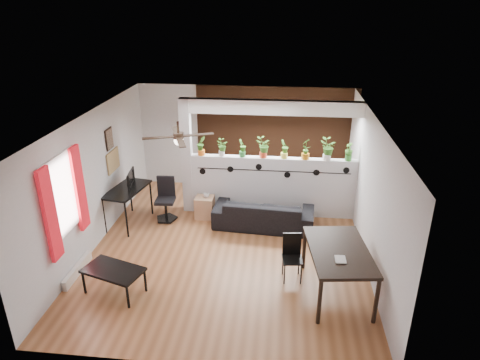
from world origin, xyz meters
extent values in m
cube|color=brown|center=(0.00, 0.00, -0.05)|extent=(6.30, 7.10, 0.10)
cube|color=#B7B7BA|center=(0.00, 3.02, 1.30)|extent=(6.30, 0.04, 2.90)
cube|color=#B7B7BA|center=(0.00, -3.02, 1.30)|extent=(6.30, 0.04, 2.90)
cube|color=#B7B7BA|center=(-2.62, 0.00, 1.30)|extent=(0.04, 7.10, 2.90)
cube|color=#B7B7BA|center=(2.62, 0.00, 1.30)|extent=(0.04, 7.10, 2.90)
cube|color=white|center=(0.00, 0.00, 2.65)|extent=(6.30, 7.10, 0.10)
cube|color=#BCBCC1|center=(0.80, 1.50, 0.68)|extent=(3.60, 0.18, 1.35)
cube|color=white|center=(0.80, 1.50, 2.45)|extent=(3.60, 0.18, 0.30)
cube|color=#BCBCC1|center=(-1.11, 1.50, 1.30)|extent=(0.22, 0.20, 2.60)
cube|color=#A0552E|center=(0.80, 2.97, 1.30)|extent=(3.90, 0.05, 2.60)
cube|color=black|center=(0.80, 1.40, 1.08)|extent=(3.31, 0.01, 0.02)
cylinder|color=black|center=(-0.75, 1.40, 1.00)|extent=(0.14, 0.01, 0.14)
cylinder|color=black|center=(-0.13, 1.40, 1.08)|extent=(0.14, 0.01, 0.14)
cylinder|color=black|center=(0.49, 1.40, 1.16)|extent=(0.14, 0.01, 0.14)
cylinder|color=black|center=(1.11, 1.40, 1.00)|extent=(0.14, 0.01, 0.14)
cylinder|color=black|center=(1.73, 1.40, 1.08)|extent=(0.14, 0.01, 0.14)
cylinder|color=black|center=(2.35, 1.40, 1.16)|extent=(0.14, 0.01, 0.14)
cube|color=white|center=(-2.58, -1.20, 1.55)|extent=(0.02, 0.95, 1.25)
cube|color=white|center=(-2.57, -1.20, 1.55)|extent=(0.04, 1.05, 1.35)
cube|color=red|center=(-2.53, -1.70, 1.45)|extent=(0.06, 0.30, 1.55)
cube|color=red|center=(-2.53, -0.70, 1.45)|extent=(0.06, 0.30, 1.55)
cube|color=silver|center=(-2.54, -1.20, 0.09)|extent=(0.08, 1.00, 0.18)
cube|color=#9A7A4A|center=(-2.58, 0.95, 1.35)|extent=(0.03, 0.60, 0.45)
cube|color=#8C7259|center=(-2.58, 0.90, 1.85)|extent=(0.03, 0.30, 0.40)
cube|color=black|center=(-2.58, 0.90, 1.85)|extent=(0.02, 0.34, 0.44)
cylinder|color=black|center=(-0.80, -0.30, 2.50)|extent=(0.04, 0.04, 0.20)
cylinder|color=black|center=(-0.80, -0.30, 2.35)|extent=(0.18, 0.18, 0.10)
sphere|color=white|center=(-0.80, -0.30, 2.26)|extent=(0.17, 0.17, 0.17)
cube|color=black|center=(-0.48, -0.18, 2.34)|extent=(0.55, 0.29, 0.01)
cube|color=black|center=(-0.92, 0.02, 2.34)|extent=(0.29, 0.55, 0.01)
cube|color=black|center=(-1.12, -0.42, 2.34)|extent=(0.55, 0.29, 0.01)
cube|color=black|center=(-0.68, -0.62, 2.34)|extent=(0.29, 0.55, 0.01)
cylinder|color=orange|center=(-0.78, 1.50, 1.41)|extent=(0.15, 0.15, 0.12)
imported|color=#225017|center=(-0.78, 1.50, 1.62)|extent=(0.28, 0.27, 0.33)
cylinder|color=silver|center=(-0.33, 1.50, 1.41)|extent=(0.13, 0.13, 0.12)
imported|color=#225017|center=(-0.33, 1.50, 1.59)|extent=(0.21, 0.18, 0.27)
cylinder|color=#2F823B|center=(0.12, 1.50, 1.41)|extent=(0.14, 0.14, 0.12)
imported|color=#225017|center=(0.12, 1.50, 1.60)|extent=(0.25, 0.25, 0.29)
cylinder|color=red|center=(0.57, 1.50, 1.41)|extent=(0.16, 0.16, 0.12)
imported|color=#225017|center=(0.57, 1.50, 1.62)|extent=(0.25, 0.22, 0.34)
cylinder|color=#E6DE51|center=(1.03, 1.50, 1.41)|extent=(0.15, 0.15, 0.12)
imported|color=#225017|center=(1.03, 1.50, 1.61)|extent=(0.27, 0.26, 0.31)
cylinder|color=orange|center=(1.48, 1.50, 1.41)|extent=(0.17, 0.17, 0.12)
imported|color=#225017|center=(1.48, 1.50, 1.63)|extent=(0.30, 0.31, 0.36)
cylinder|color=silver|center=(1.93, 1.50, 1.41)|extent=(0.17, 0.17, 0.12)
imported|color=#225017|center=(1.93, 1.50, 1.63)|extent=(0.28, 0.25, 0.36)
cylinder|color=#347F2E|center=(2.38, 1.50, 1.41)|extent=(0.14, 0.14, 0.12)
imported|color=#225017|center=(2.38, 1.50, 1.60)|extent=(0.20, 0.23, 0.30)
imported|color=black|center=(0.64, 0.89, 0.29)|extent=(2.06, 0.94, 0.59)
cube|color=#A37656|center=(-0.68, 1.16, 0.24)|extent=(0.41, 0.37, 0.49)
imported|color=gray|center=(-0.63, 1.16, 0.54)|extent=(0.13, 0.13, 0.10)
cube|color=black|center=(-2.25, 0.71, 0.80)|extent=(0.80, 1.23, 0.04)
cylinder|color=black|center=(-2.60, 0.24, 0.39)|extent=(0.04, 0.04, 0.78)
cylinder|color=black|center=(-2.09, 0.14, 0.39)|extent=(0.04, 0.04, 0.78)
cylinder|color=black|center=(-2.41, 1.28, 0.39)|extent=(0.04, 0.04, 0.78)
cylinder|color=black|center=(-1.90, 1.18, 0.39)|extent=(0.04, 0.04, 0.78)
imported|color=black|center=(-2.25, 0.86, 0.92)|extent=(0.33, 0.10, 0.18)
cylinder|color=black|center=(-1.50, 0.93, 0.04)|extent=(0.50, 0.50, 0.04)
cylinder|color=black|center=(-1.50, 0.93, 0.25)|extent=(0.06, 0.06, 0.42)
cube|color=black|center=(-1.50, 0.93, 0.48)|extent=(0.43, 0.43, 0.07)
cube|color=black|center=(-1.51, 1.11, 0.75)|extent=(0.39, 0.08, 0.46)
cube|color=black|center=(1.96, -1.23, 0.81)|extent=(1.11, 1.63, 0.05)
cylinder|color=black|center=(1.63, -2.00, 0.39)|extent=(0.07, 0.07, 0.78)
cylinder|color=black|center=(2.47, -1.90, 0.39)|extent=(0.07, 0.07, 0.78)
cylinder|color=black|center=(1.45, -0.57, 0.39)|extent=(0.07, 0.07, 0.78)
cylinder|color=black|center=(2.29, -0.47, 0.39)|extent=(0.07, 0.07, 0.78)
imported|color=gray|center=(1.86, -1.53, 0.84)|extent=(0.17, 0.22, 0.02)
cube|color=black|center=(1.23, -0.94, 0.40)|extent=(0.37, 0.37, 0.03)
cube|color=black|center=(1.22, -0.79, 0.62)|extent=(0.32, 0.06, 0.43)
cube|color=black|center=(1.11, -1.10, 0.20)|extent=(0.02, 0.02, 0.40)
cube|color=black|center=(1.39, -1.06, 0.20)|extent=(0.02, 0.02, 0.40)
cube|color=black|center=(1.08, -0.81, 0.41)|extent=(0.02, 0.02, 0.82)
cube|color=black|center=(1.36, -0.78, 0.41)|extent=(0.02, 0.02, 0.82)
cube|color=black|center=(-1.68, -1.61, 0.43)|extent=(1.09, 0.82, 0.04)
cylinder|color=black|center=(-2.18, -1.69, 0.21)|extent=(0.04, 0.04, 0.41)
cylinder|color=black|center=(-1.33, -1.97, 0.21)|extent=(0.04, 0.04, 0.41)
cylinder|color=black|center=(-2.04, -1.25, 0.21)|extent=(0.04, 0.04, 0.41)
cylinder|color=black|center=(-1.19, -1.53, 0.21)|extent=(0.04, 0.04, 0.41)
camera|label=1|loc=(1.00, -7.19, 4.54)|focal=32.00mm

